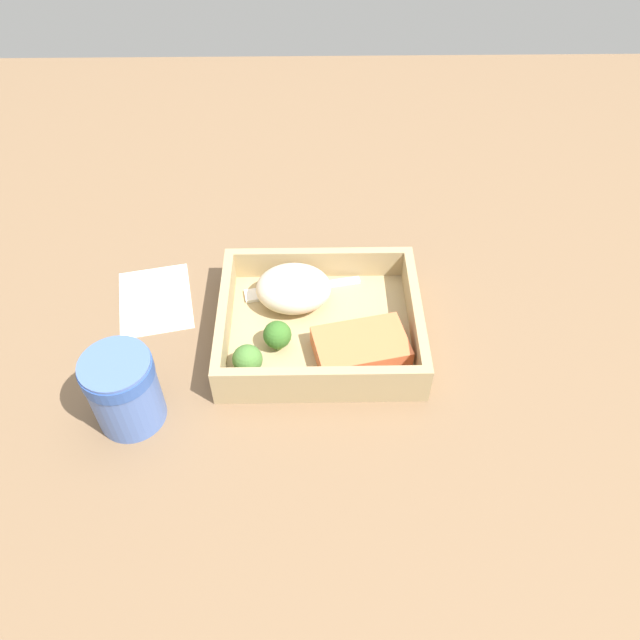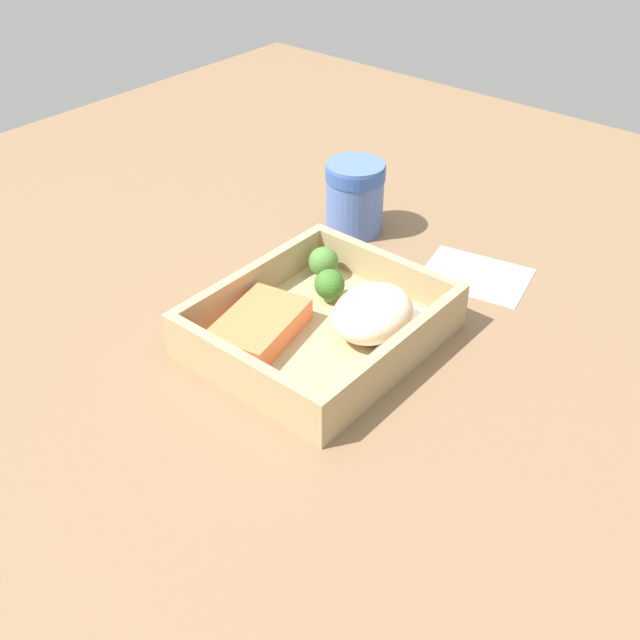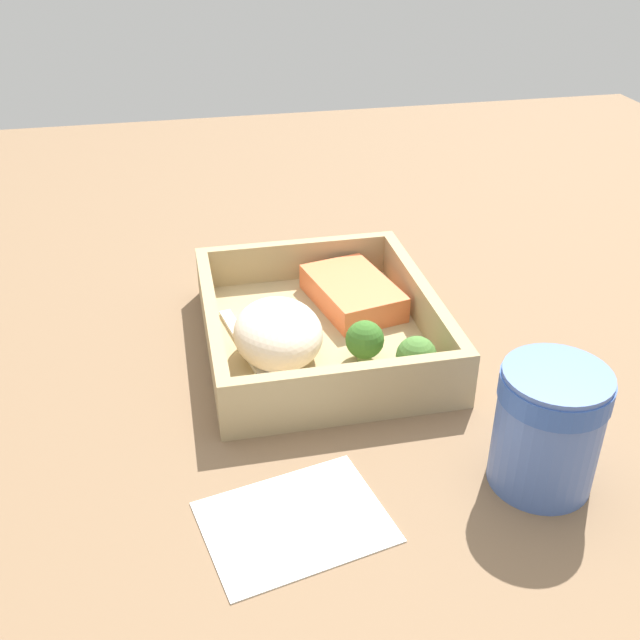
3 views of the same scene
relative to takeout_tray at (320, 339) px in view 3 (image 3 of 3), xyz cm
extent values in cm
cube|color=brown|center=(0.00, 0.00, -1.60)|extent=(160.00, 160.00, 2.00)
cube|color=tan|center=(0.00, 0.00, 0.00)|extent=(25.23, 21.52, 1.20)
cube|color=tan|center=(0.00, -10.16, 2.69)|extent=(25.23, 1.20, 4.19)
cube|color=tan|center=(0.00, 10.16, 2.69)|extent=(25.23, 1.20, 4.19)
cube|color=tan|center=(-12.01, 0.00, 2.69)|extent=(1.20, 19.12, 4.19)
cube|color=tan|center=(12.01, 0.00, 2.69)|extent=(1.20, 19.12, 4.19)
cube|color=#F57443|center=(-4.89, 4.41, 1.92)|extent=(12.37, 9.25, 2.64)
ellipsoid|color=beige|center=(3.36, -4.55, 3.25)|extent=(9.79, 7.99, 5.31)
cylinder|color=#7EA159|center=(8.68, 6.71, 1.15)|extent=(1.37, 1.37, 1.10)
sphere|color=#497B33|center=(8.68, 6.71, 2.69)|extent=(3.61, 3.61, 3.61)
cylinder|color=#769B51|center=(5.26, 2.99, 1.21)|extent=(1.33, 1.33, 1.21)
sphere|color=#386C26|center=(5.26, 2.99, 2.78)|extent=(3.50, 3.50, 3.50)
cube|color=white|center=(0.53, -7.42, 0.82)|extent=(12.38, 3.43, 0.44)
cube|color=white|center=(8.28, -5.92, 0.82)|extent=(3.76, 2.81, 0.44)
cylinder|color=#4C6BB3|center=(21.77, 12.20, 4.28)|extent=(7.64, 7.64, 9.76)
cylinder|color=#3356A8|center=(21.77, 12.20, 7.88)|extent=(7.87, 7.87, 1.76)
cube|color=white|center=(22.33, -6.50, -0.48)|extent=(11.93, 14.33, 0.24)
camera|label=1|loc=(0.82, 53.13, 60.07)|focal=35.00mm
camera|label=2|loc=(-49.91, -41.78, 49.78)|focal=42.00mm
camera|label=3|loc=(59.62, -12.56, 38.78)|focal=42.00mm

